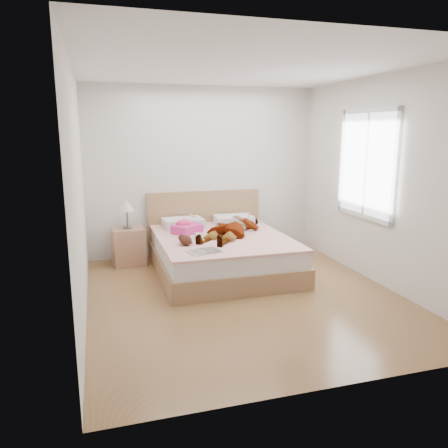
{
  "coord_description": "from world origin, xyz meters",
  "views": [
    {
      "loc": [
        -1.62,
        -4.65,
        1.94
      ],
      "look_at": [
        0.0,
        0.85,
        0.7
      ],
      "focal_mm": 35.0,
      "sensor_mm": 36.0,
      "label": 1
    }
  ],
  "objects_px": {
    "bed": "(220,251)",
    "woman": "(234,225)",
    "magazine": "(205,251)",
    "plush_toy": "(185,240)",
    "towel": "(186,228)",
    "coffee_mug": "(198,237)",
    "phone": "(193,216)",
    "nightstand": "(128,243)"
  },
  "relations": [
    {
      "from": "bed",
      "to": "magazine",
      "type": "bearing_deg",
      "value": -117.46
    },
    {
      "from": "magazine",
      "to": "nightstand",
      "type": "xyz_separation_m",
      "value": [
        -0.8,
        1.42,
        -0.2
      ]
    },
    {
      "from": "phone",
      "to": "magazine",
      "type": "relative_size",
      "value": 0.24
    },
    {
      "from": "magazine",
      "to": "nightstand",
      "type": "bearing_deg",
      "value": 119.44
    },
    {
      "from": "phone",
      "to": "magazine",
      "type": "bearing_deg",
      "value": -145.87
    },
    {
      "from": "bed",
      "to": "nightstand",
      "type": "bearing_deg",
      "value": 152.97
    },
    {
      "from": "magazine",
      "to": "phone",
      "type": "bearing_deg",
      "value": 84.11
    },
    {
      "from": "bed",
      "to": "woman",
      "type": "bearing_deg",
      "value": 14.52
    },
    {
      "from": "magazine",
      "to": "towel",
      "type": "bearing_deg",
      "value": 91.1
    },
    {
      "from": "towel",
      "to": "nightstand",
      "type": "relative_size",
      "value": 0.49
    },
    {
      "from": "bed",
      "to": "towel",
      "type": "bearing_deg",
      "value": 151.79
    },
    {
      "from": "towel",
      "to": "coffee_mug",
      "type": "relative_size",
      "value": 3.48
    },
    {
      "from": "phone",
      "to": "plush_toy",
      "type": "height_order",
      "value": "phone"
    },
    {
      "from": "woman",
      "to": "bed",
      "type": "bearing_deg",
      "value": -125.47
    },
    {
      "from": "phone",
      "to": "magazine",
      "type": "xyz_separation_m",
      "value": [
        -0.13,
        -1.26,
        -0.19
      ]
    },
    {
      "from": "phone",
      "to": "plush_toy",
      "type": "distance_m",
      "value": 0.93
    },
    {
      "from": "woman",
      "to": "nightstand",
      "type": "relative_size",
      "value": 1.69
    },
    {
      "from": "coffee_mug",
      "to": "nightstand",
      "type": "relative_size",
      "value": 0.14
    },
    {
      "from": "woman",
      "to": "phone",
      "type": "distance_m",
      "value": 0.65
    },
    {
      "from": "coffee_mug",
      "to": "bed",
      "type": "bearing_deg",
      "value": 34.21
    },
    {
      "from": "towel",
      "to": "magazine",
      "type": "relative_size",
      "value": 1.08
    },
    {
      "from": "woman",
      "to": "nightstand",
      "type": "bearing_deg",
      "value": -161.57
    },
    {
      "from": "bed",
      "to": "magazine",
      "type": "height_order",
      "value": "bed"
    },
    {
      "from": "plush_toy",
      "to": "nightstand",
      "type": "relative_size",
      "value": 0.26
    },
    {
      "from": "woman",
      "to": "bed",
      "type": "xyz_separation_m",
      "value": [
        -0.21,
        -0.06,
        -0.35
      ]
    },
    {
      "from": "plush_toy",
      "to": "bed",
      "type": "bearing_deg",
      "value": 35.35
    },
    {
      "from": "magazine",
      "to": "plush_toy",
      "type": "xyz_separation_m",
      "value": [
        -0.16,
        0.39,
        0.06
      ]
    },
    {
      "from": "towel",
      "to": "coffee_mug",
      "type": "height_order",
      "value": "towel"
    },
    {
      "from": "woman",
      "to": "magazine",
      "type": "distance_m",
      "value": 1.07
    },
    {
      "from": "nightstand",
      "to": "plush_toy",
      "type": "bearing_deg",
      "value": -58.31
    },
    {
      "from": "phone",
      "to": "plush_toy",
      "type": "bearing_deg",
      "value": -158.72
    },
    {
      "from": "bed",
      "to": "plush_toy",
      "type": "xyz_separation_m",
      "value": [
        -0.58,
        -0.41,
        0.3
      ]
    },
    {
      "from": "phone",
      "to": "woman",
      "type": "bearing_deg",
      "value": -88.64
    },
    {
      "from": "coffee_mug",
      "to": "towel",
      "type": "bearing_deg",
      "value": 97.69
    },
    {
      "from": "bed",
      "to": "coffee_mug",
      "type": "distance_m",
      "value": 0.53
    },
    {
      "from": "bed",
      "to": "towel",
      "type": "xyz_separation_m",
      "value": [
        -0.44,
        0.23,
        0.31
      ]
    },
    {
      "from": "phone",
      "to": "coffee_mug",
      "type": "height_order",
      "value": "phone"
    },
    {
      "from": "woman",
      "to": "towel",
      "type": "bearing_deg",
      "value": -155.37
    },
    {
      "from": "woman",
      "to": "plush_toy",
      "type": "bearing_deg",
      "value": -109.51
    },
    {
      "from": "nightstand",
      "to": "magazine",
      "type": "bearing_deg",
      "value": -60.56
    },
    {
      "from": "phone",
      "to": "towel",
      "type": "distance_m",
      "value": 0.29
    },
    {
      "from": "phone",
      "to": "bed",
      "type": "height_order",
      "value": "bed"
    }
  ]
}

